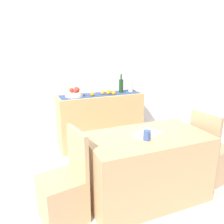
{
  "coord_description": "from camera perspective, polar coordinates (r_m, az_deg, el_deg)",
  "views": [
    {
      "loc": [
        -1.13,
        -2.51,
        1.67
      ],
      "look_at": [
        0.05,
        0.35,
        0.75
      ],
      "focal_mm": 37.04,
      "sensor_mm": 36.0,
      "label": 1
    }
  ],
  "objects": [
    {
      "name": "apple_upper",
      "position": [
        3.56,
        -8.55,
        5.46
      ],
      "size": [
        0.07,
        0.07,
        0.07
      ],
      "primitive_type": "sphere",
      "color": "#AF3017",
      "rests_on": "fruit_bowl"
    },
    {
      "name": "apple_front",
      "position": [
        3.6,
        -10.24,
        5.51
      ],
      "size": [
        0.07,
        0.07,
        0.07
      ],
      "primitive_type": "sphere",
      "color": "gold",
      "rests_on": "fruit_bowl"
    },
    {
      "name": "apple_left",
      "position": [
        3.54,
        -9.91,
        5.33
      ],
      "size": [
        0.07,
        0.07,
        0.07
      ],
      "primitive_type": "sphere",
      "color": "red",
      "rests_on": "fruit_bowl"
    },
    {
      "name": "apple_center",
      "position": [
        3.67,
        -8.82,
        5.73
      ],
      "size": [
        0.06,
        0.06,
        0.06
      ],
      "primitive_type": "sphere",
      "color": "#BA3B23",
      "rests_on": "fruit_bowl"
    },
    {
      "name": "chair_by_corner",
      "position": [
        3.19,
        22.85,
        -10.86
      ],
      "size": [
        0.46,
        0.46,
        0.9
      ],
      "color": "tan",
      "rests_on": "ground"
    },
    {
      "name": "coffee_cup",
      "position": [
        2.33,
        8.61,
        -5.66
      ],
      "size": [
        0.07,
        0.07,
        0.1
      ],
      "primitive_type": "cylinder",
      "color": "#39518D",
      "rests_on": "dining_table"
    },
    {
      "name": "table_runner",
      "position": [
        3.73,
        -2.88,
        4.38
      ],
      "size": [
        1.3,
        0.32,
        0.01
      ],
      "primitive_type": "cube",
      "color": "navy",
      "rests_on": "sideboard_console"
    },
    {
      "name": "dining_table",
      "position": [
        2.63,
        8.45,
        -13.2
      ],
      "size": [
        1.29,
        0.72,
        0.74
      ],
      "primitive_type": "cube",
      "color": "tan",
      "rests_on": "ground"
    },
    {
      "name": "orange_loose_mid",
      "position": [
        3.69,
        0.43,
        4.74
      ],
      "size": [
        0.07,
        0.07,
        0.07
      ],
      "primitive_type": "sphere",
      "color": "orange",
      "rests_on": "sideboard_console"
    },
    {
      "name": "wine_bottle",
      "position": [
        3.84,
        2.24,
        6.5
      ],
      "size": [
        0.07,
        0.07,
        0.31
      ],
      "color": "#173718",
      "rests_on": "sideboard_console"
    },
    {
      "name": "sideboard_console",
      "position": [
        3.84,
        -2.79,
        -2.07
      ],
      "size": [
        1.38,
        0.42,
        0.88
      ],
      "primitive_type": "cube",
      "color": "tan",
      "rests_on": "ground"
    },
    {
      "name": "open_book",
      "position": [
        2.48,
        8.83,
        -5.35
      ],
      "size": [
        0.34,
        0.3,
        0.02
      ],
      "primitive_type": "cube",
      "rotation": [
        0.0,
        0.0,
        0.37
      ],
      "color": "white",
      "rests_on": "dining_table"
    },
    {
      "name": "orange_loose_end",
      "position": [
        3.71,
        -0.84,
        4.9
      ],
      "size": [
        0.08,
        0.08,
        0.08
      ],
      "primitive_type": "sphere",
      "color": "orange",
      "rests_on": "sideboard_console"
    },
    {
      "name": "orange_loose_near_bowl",
      "position": [
        3.7,
        -2.32,
        4.81
      ],
      "size": [
        0.07,
        0.07,
        0.07
      ],
      "primitive_type": "sphere",
      "color": "orange",
      "rests_on": "sideboard_console"
    },
    {
      "name": "fruit_bowl",
      "position": [
        3.6,
        -9.34,
        4.39
      ],
      "size": [
        0.27,
        0.27,
        0.07
      ],
      "primitive_type": "cylinder",
      "color": "silver",
      "rests_on": "table_runner"
    },
    {
      "name": "ground_plane",
      "position": [
        3.23,
        1.59,
        -14.73
      ],
      "size": [
        6.4,
        6.4,
        0.02
      ],
      "primitive_type": "cube",
      "color": "beige",
      "rests_on": "ground"
    },
    {
      "name": "chair_near_window",
      "position": [
        2.41,
        -11.79,
        -19.3
      ],
      "size": [
        0.46,
        0.46,
        0.9
      ],
      "color": "tan",
      "rests_on": "ground"
    },
    {
      "name": "orange_loose_far",
      "position": [
        3.6,
        -4.89,
        4.39
      ],
      "size": [
        0.06,
        0.06,
        0.06
      ],
      "primitive_type": "sphere",
      "color": "orange",
      "rests_on": "sideboard_console"
    },
    {
      "name": "room_wall_rear",
      "position": [
        3.88,
        -5.49,
        11.83
      ],
      "size": [
        6.4,
        0.06,
        2.7
      ],
      "primitive_type": "cube",
      "color": "silver",
      "rests_on": "ground"
    },
    {
      "name": "ceramic_vase",
      "position": [
        3.92,
        4.65,
        6.35
      ],
      "size": [
        0.08,
        0.08,
        0.19
      ],
      "primitive_type": "cylinder",
      "color": "silver",
      "rests_on": "sideboard_console"
    },
    {
      "name": "apple_right",
      "position": [
        3.5,
        -9.03,
        5.19
      ],
      "size": [
        0.06,
        0.06,
        0.06
      ],
      "primitive_type": "sphere",
      "color": "#B32E2F",
      "rests_on": "fruit_bowl"
    }
  ]
}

